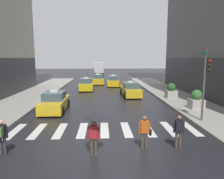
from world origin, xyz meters
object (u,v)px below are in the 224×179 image
taxi_lead (55,102)px  pedestrian_plain_coat (179,130)px  taxi_third (86,85)px  taxi_fourth (113,81)px  pedestrian_with_handbag (145,130)px  planter_near_corner (196,100)px  pedestrian_with_umbrella (95,123)px  planter_mid_block (171,91)px  taxi_second (130,90)px  traffic_light_pole (206,75)px  pedestrian_with_backpack (1,135)px  box_truck (99,68)px  taxi_fifth (98,80)px

taxi_lead → pedestrian_plain_coat: size_ratio=2.76×
taxi_third → taxi_fourth: bearing=45.6°
taxi_third → taxi_fourth: size_ratio=1.00×
pedestrian_with_handbag → planter_near_corner: 9.40m
pedestrian_with_umbrella → planter_mid_block: pedestrian_with_umbrella is taller
taxi_second → taxi_fourth: 9.22m
traffic_light_pole → planter_mid_block: 8.50m
traffic_light_pole → pedestrian_plain_coat: bearing=-129.1°
taxi_third → planter_mid_block: size_ratio=2.89×
taxi_second → pedestrian_with_handbag: size_ratio=2.81×
pedestrian_with_backpack → planter_near_corner: (12.45, 7.65, -0.10)m
traffic_light_pole → taxi_fourth: 20.19m
traffic_light_pole → pedestrian_with_backpack: (-11.39, -4.26, -2.29)m
pedestrian_with_handbag → pedestrian_plain_coat: bearing=-0.2°
traffic_light_pole → box_truck: 41.08m
taxi_third → planter_near_corner: size_ratio=2.89×
pedestrian_plain_coat → traffic_light_pole: bearing=50.9°
taxi_second → pedestrian_with_handbag: 14.24m
traffic_light_pole → pedestrian_with_handbag: bearing=-141.1°
pedestrian_with_backpack → pedestrian_plain_coat: (8.21, 0.34, -0.03)m
traffic_light_pole → pedestrian_with_backpack: 12.38m
taxi_third → box_truck: (1.41, 25.04, 1.13)m
taxi_fourth → pedestrian_with_backpack: bearing=-104.9°
taxi_lead → pedestrian_with_umbrella: size_ratio=2.35×
pedestrian_with_backpack → planter_near_corner: size_ratio=1.03×
planter_near_corner → planter_mid_block: (-0.55, 4.75, 0.00)m
box_truck → pedestrian_with_umbrella: 44.85m
taxi_third → pedestrian_with_handbag: (4.23, -19.22, 0.21)m
taxi_fourth → taxi_fifth: bearing=131.8°
box_truck → planter_mid_block: size_ratio=4.76×
taxi_second → pedestrian_with_umbrella: 15.23m
taxi_fourth → pedestrian_with_backpack: size_ratio=2.79×
taxi_lead → pedestrian_with_backpack: 8.05m
box_truck → planter_near_corner: size_ratio=4.76×
taxi_second → planter_mid_block: 4.62m
pedestrian_with_backpack → pedestrian_with_handbag: bearing=3.0°
taxi_lead → pedestrian_with_umbrella: pedestrian_with_umbrella is taller
taxi_second → pedestrian_plain_coat: size_ratio=2.81×
taxi_lead → pedestrian_plain_coat: (7.63, -7.69, 0.21)m
traffic_light_pole → pedestrian_with_backpack: bearing=-159.5°
traffic_light_pole → pedestrian_with_umbrella: traffic_light_pole is taller
taxi_fourth → taxi_fifth: same height
pedestrian_plain_coat → planter_mid_block: size_ratio=1.03×
traffic_light_pole → pedestrian_with_handbag: traffic_light_pole is taller
pedestrian_with_backpack → planter_mid_block: size_ratio=1.03×
taxi_fifth → planter_mid_block: (8.06, -13.96, 0.15)m
taxi_third → pedestrian_plain_coat: (5.89, -19.22, 0.21)m
taxi_third → taxi_fifth: (1.53, 6.80, 0.00)m
taxi_third → pedestrian_with_handbag: bearing=-77.6°
taxi_fourth → pedestrian_with_backpack: (-6.29, -23.63, 0.25)m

